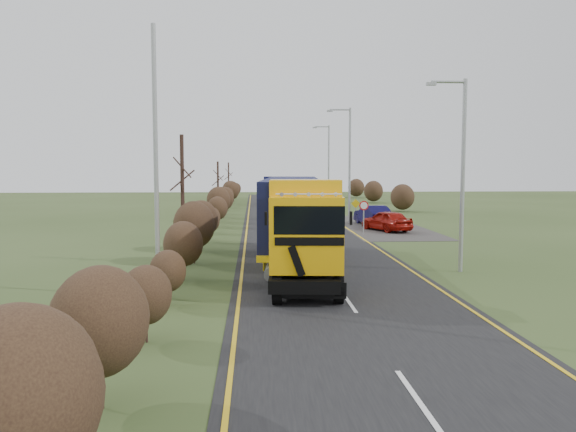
# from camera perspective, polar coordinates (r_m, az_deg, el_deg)

# --- Properties ---
(ground) EXTENTS (160.00, 160.00, 0.00)m
(ground) POSITION_cam_1_polar(r_m,az_deg,el_deg) (23.11, 4.49, -6.37)
(ground) COLOR #32431C
(ground) RESTS_ON ground
(road) EXTENTS (8.00, 120.00, 0.02)m
(road) POSITION_cam_1_polar(r_m,az_deg,el_deg) (32.91, 2.07, -2.93)
(road) COLOR black
(road) RESTS_ON ground
(layby) EXTENTS (6.00, 18.00, 0.02)m
(layby) POSITION_cam_1_polar(r_m,az_deg,el_deg) (43.76, 9.30, -1.02)
(layby) COLOR #302D2B
(layby) RESTS_ON ground
(lane_markings) EXTENTS (7.52, 116.00, 0.01)m
(lane_markings) POSITION_cam_1_polar(r_m,az_deg,el_deg) (32.60, 2.13, -2.97)
(lane_markings) COLOR gold
(lane_markings) RESTS_ON road
(hedgerow) EXTENTS (2.24, 102.04, 6.05)m
(hedgerow) POSITION_cam_1_polar(r_m,az_deg,el_deg) (30.61, -8.77, -0.55)
(hedgerow) COLOR black
(hedgerow) RESTS_ON ground
(lorry) EXTENTS (3.41, 14.92, 4.11)m
(lorry) POSITION_cam_1_polar(r_m,az_deg,el_deg) (25.14, 0.59, -0.05)
(lorry) COLOR black
(lorry) RESTS_ON ground
(car_red_hatchback) EXTENTS (3.30, 4.68, 1.48)m
(car_red_hatchback) POSITION_cam_1_polar(r_m,az_deg,el_deg) (40.50, 9.97, -0.47)
(car_red_hatchback) COLOR #950E07
(car_red_hatchback) RESTS_ON ground
(car_blue_sedan) EXTENTS (2.30, 4.88, 1.55)m
(car_blue_sedan) POSITION_cam_1_polar(r_m,az_deg,el_deg) (44.49, 8.59, 0.07)
(car_blue_sedan) COLOR #0D0A38
(car_blue_sedan) RESTS_ON ground
(streetlight_near) EXTENTS (1.77, 0.18, 8.28)m
(streetlight_near) POSITION_cam_1_polar(r_m,az_deg,el_deg) (25.24, 17.15, 4.75)
(streetlight_near) COLOR #A0A3A5
(streetlight_near) RESTS_ON ground
(streetlight_mid) EXTENTS (1.98, 0.19, 9.30)m
(streetlight_mid) POSITION_cam_1_polar(r_m,az_deg,el_deg) (45.91, 6.14, 5.69)
(streetlight_mid) COLOR #A0A3A5
(streetlight_mid) RESTS_ON ground
(streetlight_far) EXTENTS (1.99, 0.19, 9.37)m
(streetlight_far) POSITION_cam_1_polar(r_m,az_deg,el_deg) (65.93, 4.05, 5.53)
(streetlight_far) COLOR #A0A3A5
(streetlight_far) RESTS_ON ground
(left_pole) EXTENTS (0.16, 0.16, 9.37)m
(left_pole) POSITION_cam_1_polar(r_m,az_deg,el_deg) (19.87, -13.27, 5.26)
(left_pole) COLOR #A0A3A5
(left_pole) RESTS_ON ground
(speed_sign) EXTENTS (0.63, 0.10, 2.28)m
(speed_sign) POSITION_cam_1_polar(r_m,az_deg,el_deg) (38.01, 7.70, 0.49)
(speed_sign) COLOR #A0A3A5
(speed_sign) RESTS_ON ground
(warning_board) EXTENTS (0.75, 0.11, 1.96)m
(warning_board) POSITION_cam_1_polar(r_m,az_deg,el_deg) (45.98, 6.88, 0.79)
(warning_board) COLOR #A0A3A5
(warning_board) RESTS_ON ground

